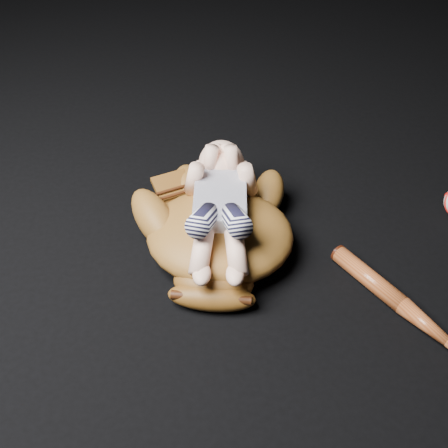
% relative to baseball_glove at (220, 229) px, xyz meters
% --- Properties ---
extents(baseball_glove, '(0.47, 0.52, 0.14)m').
position_rel_baseball_glove_xyz_m(baseball_glove, '(0.00, 0.00, 0.00)').
color(baseball_glove, brown).
rests_on(baseball_glove, ground).
extents(newborn_baby, '(0.22, 0.41, 0.16)m').
position_rel_baseball_glove_xyz_m(newborn_baby, '(0.00, 0.00, 0.06)').
color(newborn_baby, beige).
rests_on(newborn_baby, baseball_glove).
extents(baseball_bat, '(0.24, 0.37, 0.04)m').
position_rel_baseball_glove_xyz_m(baseball_bat, '(0.36, -0.22, -0.05)').
color(baseball_bat, brown).
rests_on(baseball_bat, ground).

